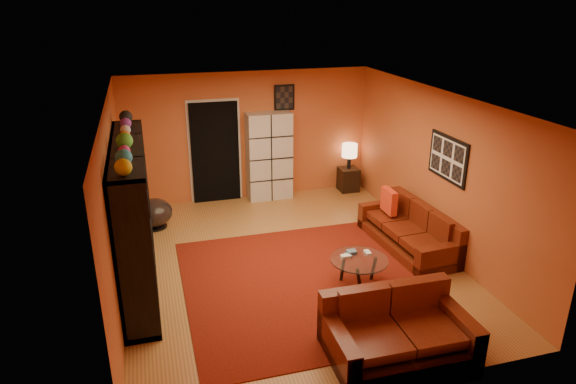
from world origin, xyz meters
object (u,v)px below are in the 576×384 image
object	(u,v)px
entertainment_unit	(134,217)
storage_cabinet	(269,156)
bowl_chair	(154,213)
sofa	(412,231)
loveseat	(396,328)
tv	(138,219)
coffee_table	(359,262)
side_table	(348,179)
table_lamp	(350,151)

from	to	relation	value
entertainment_unit	storage_cabinet	size ratio (longest dim) A/B	1.67
entertainment_unit	bowl_chair	size ratio (longest dim) A/B	4.52
entertainment_unit	storage_cabinet	xyz separation A→B (m)	(2.65, 2.80, -0.15)
sofa	loveseat	distance (m)	2.82
tv	bowl_chair	bearing A→B (deg)	-6.95
loveseat	storage_cabinet	xyz separation A→B (m)	(-0.24, 5.21, 0.62)
sofa	coffee_table	bearing A→B (deg)	-149.63
bowl_chair	side_table	world-z (taller)	bowl_chair
storage_cabinet	table_lamp	size ratio (longest dim) A/B	3.33
tv	sofa	distance (m)	4.41
coffee_table	storage_cabinet	world-z (taller)	storage_cabinet
loveseat	storage_cabinet	world-z (taller)	storage_cabinet
storage_cabinet	table_lamp	bearing A→B (deg)	-2.48
loveseat	table_lamp	distance (m)	5.41
tv	table_lamp	distance (m)	5.11
tv	sofa	bearing A→B (deg)	-91.33
loveseat	bowl_chair	world-z (taller)	loveseat
entertainment_unit	table_lamp	size ratio (longest dim) A/B	5.55
side_table	storage_cabinet	bearing A→B (deg)	178.36
sofa	table_lamp	distance (m)	2.85
bowl_chair	table_lamp	world-z (taller)	table_lamp
loveseat	table_lamp	size ratio (longest dim) A/B	3.13
tv	side_table	size ratio (longest dim) A/B	1.81
bowl_chair	storage_cabinet	bearing A→B (deg)	20.53
side_table	bowl_chair	bearing A→B (deg)	-168.47
tv	loveseat	world-z (taller)	tv
sofa	storage_cabinet	size ratio (longest dim) A/B	1.16
sofa	table_lamp	bearing A→B (deg)	86.79
loveseat	bowl_chair	distance (m)	5.05
side_table	loveseat	bearing A→B (deg)	-106.23
loveseat	table_lamp	world-z (taller)	table_lamp
coffee_table	storage_cabinet	xyz separation A→B (m)	(-0.39, 3.75, 0.52)
entertainment_unit	table_lamp	distance (m)	5.19
tv	coffee_table	world-z (taller)	tv
side_table	coffee_table	bearing A→B (deg)	-110.00
storage_cabinet	loveseat	bearing A→B (deg)	-88.20
entertainment_unit	bowl_chair	bearing A→B (deg)	81.81
entertainment_unit	sofa	size ratio (longest dim) A/B	1.44
sofa	coffee_table	xyz separation A→B (m)	(-1.36, -0.91, 0.09)
entertainment_unit	loveseat	bearing A→B (deg)	-39.82
tv	bowl_chair	size ratio (longest dim) A/B	1.36
tv	side_table	xyz separation A→B (m)	(4.34, 2.69, -0.73)
coffee_table	side_table	size ratio (longest dim) A/B	1.67
loveseat	side_table	xyz separation A→B (m)	(1.50, 5.16, -0.03)
table_lamp	entertainment_unit	bearing A→B (deg)	-147.96
coffee_table	bowl_chair	distance (m)	3.99
side_table	table_lamp	xyz separation A→B (m)	(0.00, 0.00, 0.64)
entertainment_unit	bowl_chair	distance (m)	2.07
coffee_table	loveseat	bearing A→B (deg)	-96.05
entertainment_unit	storage_cabinet	distance (m)	3.86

